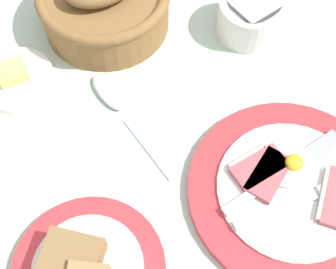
{
  "coord_description": "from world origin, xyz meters",
  "views": [
    {
      "loc": [
        -0.14,
        -0.18,
        0.54
      ],
      "look_at": [
        -0.07,
        0.11,
        0.02
      ],
      "focal_mm": 50.0,
      "sensor_mm": 36.0,
      "label": 1
    }
  ],
  "objects_px": {
    "breakfast_plate": "(290,187)",
    "sugar_cup": "(251,16)",
    "bread_basket": "(104,3)",
    "teaspoon_by_saucer": "(118,106)",
    "butter_dish": "(15,78)"
  },
  "relations": [
    {
      "from": "sugar_cup",
      "to": "bread_basket",
      "type": "distance_m",
      "value": 0.22
    },
    {
      "from": "breakfast_plate",
      "to": "bread_basket",
      "type": "bearing_deg",
      "value": 117.04
    },
    {
      "from": "sugar_cup",
      "to": "bread_basket",
      "type": "height_order",
      "value": "bread_basket"
    },
    {
      "from": "butter_dish",
      "to": "teaspoon_by_saucer",
      "type": "xyz_separation_m",
      "value": [
        0.13,
        -0.08,
        -0.0
      ]
    },
    {
      "from": "sugar_cup",
      "to": "bread_basket",
      "type": "bearing_deg",
      "value": 162.28
    },
    {
      "from": "breakfast_plate",
      "to": "sugar_cup",
      "type": "relative_size",
      "value": 2.58
    },
    {
      "from": "butter_dish",
      "to": "teaspoon_by_saucer",
      "type": "distance_m",
      "value": 0.15
    },
    {
      "from": "bread_basket",
      "to": "teaspoon_by_saucer",
      "type": "relative_size",
      "value": 1.04
    },
    {
      "from": "teaspoon_by_saucer",
      "to": "breakfast_plate",
      "type": "bearing_deg",
      "value": -154.27
    },
    {
      "from": "breakfast_plate",
      "to": "butter_dish",
      "type": "distance_m",
      "value": 0.4
    },
    {
      "from": "bread_basket",
      "to": "teaspoon_by_saucer",
      "type": "height_order",
      "value": "bread_basket"
    },
    {
      "from": "sugar_cup",
      "to": "bread_basket",
      "type": "xyz_separation_m",
      "value": [
        -0.21,
        0.07,
        0.01
      ]
    },
    {
      "from": "breakfast_plate",
      "to": "sugar_cup",
      "type": "xyz_separation_m",
      "value": [
        0.04,
        0.26,
        0.02
      ]
    },
    {
      "from": "bread_basket",
      "to": "teaspoon_by_saucer",
      "type": "xyz_separation_m",
      "value": [
        -0.01,
        -0.16,
        -0.04
      ]
    },
    {
      "from": "breakfast_plate",
      "to": "bread_basket",
      "type": "xyz_separation_m",
      "value": [
        -0.17,
        0.33,
        0.03
      ]
    }
  ]
}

